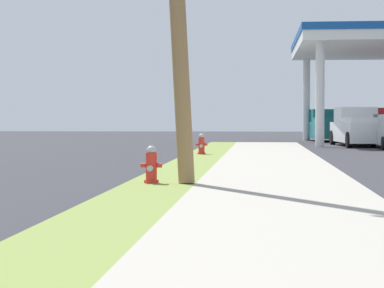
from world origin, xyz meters
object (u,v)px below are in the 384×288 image
(fire_hydrant_third, at_px, (202,145))
(truck_red_on_apron, at_px, (366,127))
(fire_hydrant_second, at_px, (151,166))
(truck_white_at_forecourt, at_px, (359,128))
(truck_teal_at_far_bay, at_px, (328,126))

(fire_hydrant_third, bearing_deg, truck_red_on_apron, 63.51)
(fire_hydrant_second, xyz_separation_m, truck_white_at_forecourt, (7.08, 23.47, 0.47))
(truck_teal_at_far_bay, bearing_deg, truck_red_on_apron, -63.51)
(fire_hydrant_second, distance_m, truck_teal_at_far_bay, 32.08)
(truck_red_on_apron, distance_m, truck_teal_at_far_bay, 4.00)
(truck_red_on_apron, relative_size, truck_teal_at_far_bay, 0.99)
(fire_hydrant_second, distance_m, truck_red_on_apron, 29.02)
(truck_teal_at_far_bay, bearing_deg, fire_hydrant_second, -101.23)
(fire_hydrant_second, xyz_separation_m, fire_hydrant_third, (0.05, 11.85, 0.00))
(fire_hydrant_second, bearing_deg, truck_red_on_apron, 73.93)
(fire_hydrant_third, relative_size, truck_teal_at_far_bay, 0.13)
(fire_hydrant_second, bearing_deg, truck_teal_at_far_bay, 78.77)
(truck_white_at_forecourt, bearing_deg, truck_teal_at_far_bay, 95.94)
(truck_teal_at_far_bay, bearing_deg, truck_white_at_forecourt, -84.06)
(truck_white_at_forecourt, xyz_separation_m, truck_red_on_apron, (0.95, 4.41, 0.00))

